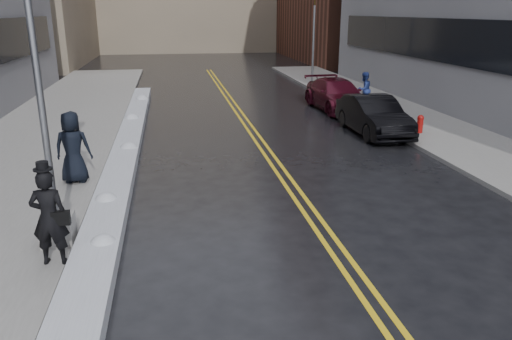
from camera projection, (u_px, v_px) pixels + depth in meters
name	position (u px, v px, depth m)	size (l,w,h in m)	color
ground	(224.00, 283.00, 9.30)	(160.00, 160.00, 0.00)	black
sidewalk_west	(33.00, 151.00, 17.74)	(5.50, 50.00, 0.15)	gray
sidewalk_east	(442.00, 134.00, 20.28)	(4.00, 50.00, 0.15)	gray
lane_line_left	(257.00, 143.00, 19.07)	(0.12, 50.00, 0.01)	gold
lane_line_right	(264.00, 143.00, 19.11)	(0.12, 50.00, 0.01)	gold
snow_ridge	(123.00, 160.00, 16.37)	(0.90, 30.00, 0.34)	silver
lamppost	(45.00, 133.00, 9.88)	(0.65, 0.65, 7.62)	gray
fire_hydrant	(420.00, 123.00, 19.97)	(0.26, 0.26, 0.73)	maroon
traffic_signal	(314.00, 34.00, 32.15)	(0.16, 0.20, 6.00)	gray
pedestrian_fedora	(49.00, 218.00, 9.46)	(0.69, 0.46, 1.90)	black
pedestrian_c	(73.00, 147.00, 14.04)	(1.00, 0.65, 2.05)	black
pedestrian_east	(364.00, 90.00, 25.25)	(0.85, 0.66, 1.75)	navy
car_black	(373.00, 116.00, 20.23)	(1.65, 4.73, 1.56)	black
car_maroon	(337.00, 95.00, 25.26)	(2.16, 5.30, 1.54)	#410A18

